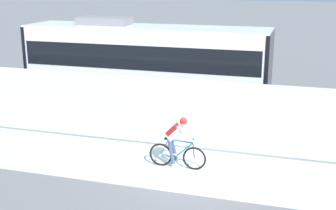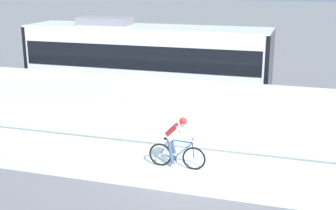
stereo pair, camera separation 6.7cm
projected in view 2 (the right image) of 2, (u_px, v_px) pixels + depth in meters
The scene contains 8 objects.
ground_plane at pixel (197, 170), 13.52m from camera, with size 200.00×200.00×0.00m, color slate.
bike_path_deck at pixel (197, 170), 13.51m from camera, with size 32.00×3.20×0.01m, color beige.
glass_parapet at pixel (211, 132), 15.06m from camera, with size 32.00×0.05×1.15m, color silver.
concrete_barrier_wall at pixel (221, 107), 16.62m from camera, with size 32.00×0.36×1.88m, color silver.
tram_rail_near at pixel (231, 113), 19.16m from camera, with size 32.00×0.08×0.01m, color #595654.
tram_rail_far at pixel (236, 104), 20.48m from camera, with size 32.00×0.08×0.01m, color #595654.
tram at pixel (146, 61), 20.44m from camera, with size 11.06×2.54×3.81m.
cyclist_on_bike at pixel (177, 143), 13.48m from camera, with size 1.77×0.58×1.61m.
Camera 2 is at (2.80, -12.18, 5.57)m, focal length 48.44 mm.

